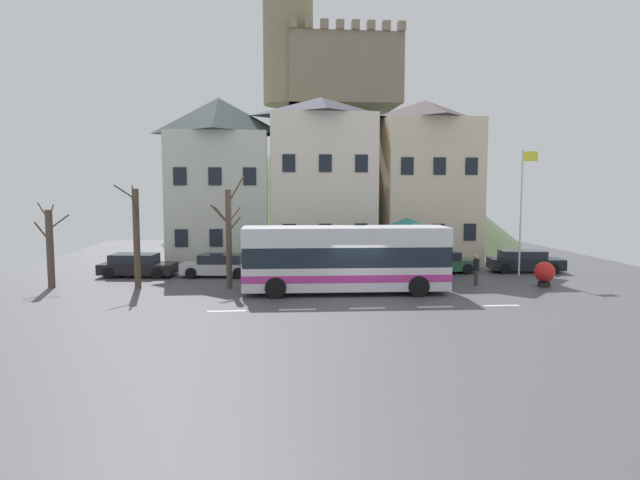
{
  "coord_description": "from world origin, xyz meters",
  "views": [
    {
      "loc": [
        -4.14,
        -25.43,
        5.19
      ],
      "look_at": [
        -1.44,
        4.21,
        2.35
      ],
      "focal_mm": 30.97,
      "sensor_mm": 36.0,
      "label": 1
    }
  ],
  "objects_px": {
    "townhouse_02": "(424,182)",
    "flagpole": "(522,204)",
    "pedestrian_01": "(476,268)",
    "bare_tree_00": "(229,236)",
    "parked_car_02": "(525,261)",
    "parked_car_00": "(137,265)",
    "parked_car_03": "(438,262)",
    "pedestrian_00": "(416,268)",
    "hilltop_castle": "(339,165)",
    "transit_bus": "(345,260)",
    "bus_shelter": "(407,228)",
    "bare_tree_01": "(50,248)",
    "townhouse_01": "(321,181)",
    "public_bench": "(388,265)",
    "parked_car_01": "(219,266)",
    "bare_tree_02": "(136,237)",
    "townhouse_00": "(220,182)",
    "harbour_buoy": "(544,273)"
  },
  "relations": [
    {
      "from": "pedestrian_01",
      "to": "parked_car_01",
      "type": "bearing_deg",
      "value": 163.17
    },
    {
      "from": "townhouse_00",
      "to": "transit_bus",
      "type": "xyz_separation_m",
      "value": [
        7.01,
        -10.86,
        -3.89
      ]
    },
    {
      "from": "pedestrian_00",
      "to": "flagpole",
      "type": "bearing_deg",
      "value": 16.5
    },
    {
      "from": "townhouse_02",
      "to": "parked_car_01",
      "type": "distance_m",
      "value": 15.67
    },
    {
      "from": "townhouse_00",
      "to": "pedestrian_00",
      "type": "bearing_deg",
      "value": -37.02
    },
    {
      "from": "pedestrian_00",
      "to": "parked_car_03",
      "type": "bearing_deg",
      "value": 56.73
    },
    {
      "from": "townhouse_02",
      "to": "flagpole",
      "type": "xyz_separation_m",
      "value": [
        3.96,
        -6.86,
        -1.34
      ]
    },
    {
      "from": "parked_car_01",
      "to": "parked_car_03",
      "type": "relative_size",
      "value": 0.92
    },
    {
      "from": "townhouse_02",
      "to": "transit_bus",
      "type": "bearing_deg",
      "value": -122.17
    },
    {
      "from": "townhouse_02",
      "to": "bare_tree_02",
      "type": "distance_m",
      "value": 19.97
    },
    {
      "from": "bare_tree_00",
      "to": "bare_tree_01",
      "type": "distance_m",
      "value": 9.3
    },
    {
      "from": "parked_car_02",
      "to": "townhouse_02",
      "type": "bearing_deg",
      "value": 138.21
    },
    {
      "from": "townhouse_02",
      "to": "public_bench",
      "type": "xyz_separation_m",
      "value": [
        -3.62,
        -5.13,
        -5.11
      ]
    },
    {
      "from": "townhouse_02",
      "to": "parked_car_01",
      "type": "xyz_separation_m",
      "value": [
        -13.77,
        -5.61,
        -4.94
      ]
    },
    {
      "from": "pedestrian_01",
      "to": "bare_tree_00",
      "type": "height_order",
      "value": "bare_tree_00"
    },
    {
      "from": "parked_car_02",
      "to": "bare_tree_00",
      "type": "height_order",
      "value": "bare_tree_00"
    },
    {
      "from": "harbour_buoy",
      "to": "bare_tree_00",
      "type": "distance_m",
      "value": 16.58
    },
    {
      "from": "parked_car_02",
      "to": "bare_tree_01",
      "type": "height_order",
      "value": "bare_tree_01"
    },
    {
      "from": "flagpole",
      "to": "bare_tree_01",
      "type": "xyz_separation_m",
      "value": [
        -26.05,
        -1.6,
        -2.15
      ]
    },
    {
      "from": "parked_car_01",
      "to": "flagpole",
      "type": "relative_size",
      "value": 0.58
    },
    {
      "from": "parked_car_00",
      "to": "townhouse_00",
      "type": "bearing_deg",
      "value": 53.99
    },
    {
      "from": "townhouse_00",
      "to": "townhouse_01",
      "type": "xyz_separation_m",
      "value": [
        6.8,
        -0.2,
        0.05
      ]
    },
    {
      "from": "transit_bus",
      "to": "bare_tree_01",
      "type": "relative_size",
      "value": 2.29
    },
    {
      "from": "bus_shelter",
      "to": "parked_car_02",
      "type": "distance_m",
      "value": 8.42
    },
    {
      "from": "townhouse_02",
      "to": "pedestrian_01",
      "type": "relative_size",
      "value": 6.81
    },
    {
      "from": "townhouse_00",
      "to": "bare_tree_00",
      "type": "relative_size",
      "value": 1.92
    },
    {
      "from": "parked_car_02",
      "to": "bare_tree_02",
      "type": "xyz_separation_m",
      "value": [
        -22.46,
        -3.37,
        1.99
      ]
    },
    {
      "from": "hilltop_castle",
      "to": "transit_bus",
      "type": "xyz_separation_m",
      "value": [
        -3.12,
        -27.17,
        -5.7
      ]
    },
    {
      "from": "public_bench",
      "to": "bare_tree_01",
      "type": "height_order",
      "value": "bare_tree_01"
    },
    {
      "from": "parked_car_01",
      "to": "bare_tree_02",
      "type": "distance_m",
      "value": 5.46
    },
    {
      "from": "townhouse_02",
      "to": "bus_shelter",
      "type": "height_order",
      "value": "townhouse_02"
    },
    {
      "from": "hilltop_castle",
      "to": "bare_tree_02",
      "type": "distance_m",
      "value": 28.72
    },
    {
      "from": "townhouse_01",
      "to": "bare_tree_02",
      "type": "height_order",
      "value": "townhouse_01"
    },
    {
      "from": "parked_car_00",
      "to": "parked_car_03",
      "type": "distance_m",
      "value": 17.92
    },
    {
      "from": "townhouse_00",
      "to": "parked_car_00",
      "type": "xyz_separation_m",
      "value": [
        -4.44,
        -4.71,
        -4.89
      ]
    },
    {
      "from": "parked_car_01",
      "to": "hilltop_castle",
      "type": "bearing_deg",
      "value": -107.72
    },
    {
      "from": "transit_bus",
      "to": "parked_car_02",
      "type": "bearing_deg",
      "value": 27.48
    },
    {
      "from": "parked_car_00",
      "to": "parked_car_02",
      "type": "height_order",
      "value": "parked_car_02"
    },
    {
      "from": "parked_car_00",
      "to": "bus_shelter",
      "type": "bearing_deg",
      "value": -1.05
    },
    {
      "from": "parked_car_02",
      "to": "pedestrian_00",
      "type": "xyz_separation_m",
      "value": [
        -7.7,
        -3.33,
        0.17
      ]
    },
    {
      "from": "hilltop_castle",
      "to": "bus_shelter",
      "type": "relative_size",
      "value": 9.46
    },
    {
      "from": "public_bench",
      "to": "townhouse_00",
      "type": "bearing_deg",
      "value": 155.75
    },
    {
      "from": "bus_shelter",
      "to": "parked_car_00",
      "type": "relative_size",
      "value": 0.81
    },
    {
      "from": "transit_bus",
      "to": "bare_tree_00",
      "type": "bearing_deg",
      "value": 164.53
    },
    {
      "from": "townhouse_00",
      "to": "pedestrian_01",
      "type": "xyz_separation_m",
      "value": [
        14.22,
        -9.4,
        -4.59
      ]
    },
    {
      "from": "pedestrian_01",
      "to": "flagpole",
      "type": "relative_size",
      "value": 0.22
    },
    {
      "from": "townhouse_01",
      "to": "public_bench",
      "type": "bearing_deg",
      "value": -50.88
    },
    {
      "from": "transit_bus",
      "to": "bare_tree_00",
      "type": "distance_m",
      "value": 6.15
    },
    {
      "from": "townhouse_01",
      "to": "townhouse_02",
      "type": "height_order",
      "value": "townhouse_01"
    },
    {
      "from": "parked_car_02",
      "to": "bare_tree_01",
      "type": "distance_m",
      "value": 27.13
    }
  ]
}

